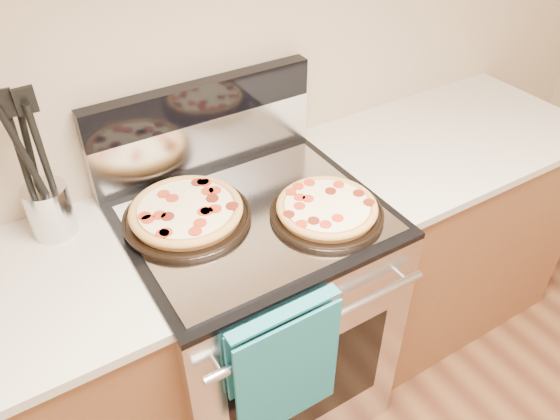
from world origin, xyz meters
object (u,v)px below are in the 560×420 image
pepperoni_pizza_back (187,213)px  utensil_crock (50,210)px  range_body (257,317)px  pepperoni_pizza_front (327,210)px

pepperoni_pizza_back → utensil_crock: utensil_crock is taller
range_body → utensil_crock: (-0.52, 0.24, 0.54)m
range_body → pepperoni_pizza_front: size_ratio=2.70×
pepperoni_pizza_front → utensil_crock: (-0.70, 0.37, 0.04)m
pepperoni_pizza_back → pepperoni_pizza_front: bearing=-29.1°
pepperoni_pizza_back → utensil_crock: bearing=153.4°
utensil_crock → range_body: bearing=-24.8°
range_body → pepperoni_pizza_back: bearing=158.7°
range_body → pepperoni_pizza_front: 0.55m
pepperoni_pizza_back → pepperoni_pizza_front: (0.36, -0.20, -0.00)m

